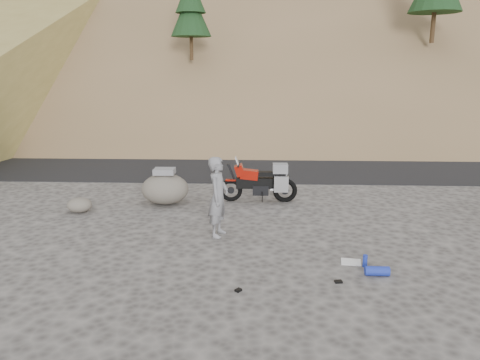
{
  "coord_description": "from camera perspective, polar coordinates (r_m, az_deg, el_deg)",
  "views": [
    {
      "loc": [
        -0.62,
        -9.82,
        3.82
      ],
      "look_at": [
        -1.1,
        1.9,
        1.0
      ],
      "focal_mm": 35.0,
      "sensor_mm": 36.0,
      "label": 1
    }
  ],
  "objects": [
    {
      "name": "gear_white_cloth",
      "position": [
        9.83,
        13.38,
        -9.69
      ],
      "size": [
        0.44,
        0.4,
        0.01
      ],
      "primitive_type": "cube",
      "rotation": [
        0.0,
        0.0,
        -0.15
      ],
      "color": "white",
      "rests_on": "ground"
    },
    {
      "name": "boulder",
      "position": [
        13.57,
        -9.12,
        -0.99
      ],
      "size": [
        1.55,
        1.39,
        1.06
      ],
      "rotation": [
        0.0,
        0.0,
        -0.2
      ],
      "color": "#5A554D",
      "rests_on": "ground"
    },
    {
      "name": "motorcycle",
      "position": [
        13.6,
        2.69,
        -0.29
      ],
      "size": [
        2.28,
        0.66,
        1.35
      ],
      "rotation": [
        0.0,
        0.0,
        0.01
      ],
      "color": "black",
      "rests_on": "ground"
    },
    {
      "name": "man",
      "position": [
        11.05,
        -2.61,
        -6.73
      ],
      "size": [
        0.59,
        0.76,
        1.87
      ],
      "primitive_type": "imported",
      "rotation": [
        0.0,
        0.0,
        1.34
      ],
      "color": "gray",
      "rests_on": "ground"
    },
    {
      "name": "small_rock",
      "position": [
        13.41,
        -18.98,
        -2.9
      ],
      "size": [
        0.85,
        0.82,
        0.4
      ],
      "rotation": [
        0.0,
        0.0,
        0.41
      ],
      "color": "#5A554D",
      "rests_on": "ground"
    },
    {
      "name": "ground",
      "position": [
        10.55,
        5.62,
        -7.77
      ],
      "size": [
        140.0,
        140.0,
        0.0
      ],
      "primitive_type": "plane",
      "color": "#44413F",
      "rests_on": "ground"
    },
    {
      "name": "gear_blue_mat",
      "position": [
        9.34,
        16.37,
        -10.59
      ],
      "size": [
        0.46,
        0.19,
        0.18
      ],
      "primitive_type": "cylinder",
      "rotation": [
        0.0,
        1.57,
        -0.02
      ],
      "color": "#1C30AB",
      "rests_on": "ground"
    },
    {
      "name": "gear_bottle",
      "position": [
        9.64,
        15.0,
        -9.51
      ],
      "size": [
        0.11,
        0.11,
        0.25
      ],
      "primitive_type": "cylinder",
      "rotation": [
        0.0,
        0.0,
        0.2
      ],
      "color": "#1C30AB",
      "rests_on": "ground"
    },
    {
      "name": "gear_glove_a",
      "position": [
        8.92,
        11.91,
        -12.02
      ],
      "size": [
        0.15,
        0.12,
        0.04
      ],
      "primitive_type": "cube",
      "rotation": [
        0.0,
        0.0,
        0.18
      ],
      "color": "black",
      "rests_on": "ground"
    },
    {
      "name": "gear_glove_b",
      "position": [
        8.43,
        -0.21,
        -13.28
      ],
      "size": [
        0.14,
        0.14,
        0.04
      ],
      "primitive_type": "cube",
      "rotation": [
        0.0,
        0.0,
        0.88
      ],
      "color": "black",
      "rests_on": "ground"
    },
    {
      "name": "road",
      "position": [
        19.21,
        4.16,
        2.01
      ],
      "size": [
        120.0,
        7.0,
        0.05
      ],
      "primitive_type": "cube",
      "color": "black",
      "rests_on": "ground"
    }
  ]
}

